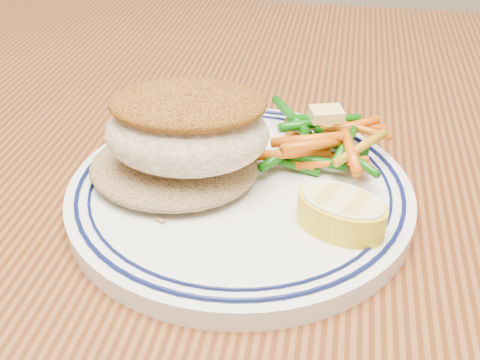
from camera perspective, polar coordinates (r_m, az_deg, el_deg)
name	(u,v)px	position (r m, az deg, el deg)	size (l,w,h in m)	color
dining_table	(202,275)	(0.52, -3.64, -8.94)	(1.50, 0.90, 0.75)	#4F250F
plate	(240,192)	(0.43, 0.00, -1.16)	(0.24, 0.24, 0.02)	white
rice_pilaf	(174,163)	(0.43, -6.32, 1.57)	(0.12, 0.11, 0.02)	olive
fish_fillet	(187,126)	(0.41, -5.03, 5.08)	(0.12, 0.10, 0.06)	beige
vegetable_pile	(320,141)	(0.46, 7.62, 3.64)	(0.11, 0.10, 0.03)	#D0580A
butter_pat	(326,114)	(0.45, 8.20, 6.22)	(0.02, 0.02, 0.01)	#FADD7A
lemon_wedge	(341,211)	(0.39, 9.57, -2.94)	(0.07, 0.07, 0.02)	yellow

